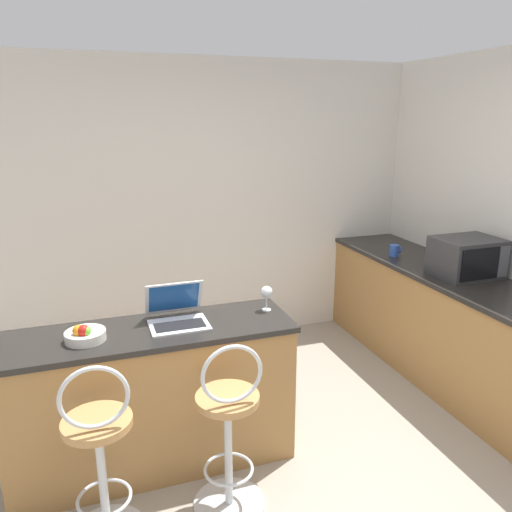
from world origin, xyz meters
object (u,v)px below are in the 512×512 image
object	(u,v)px
mug_blue	(394,250)
fruit_bowl	(85,335)
wine_glass_tall	(267,293)
laptop	(177,313)
bar_stool_near	(100,458)
microwave	(467,257)
bar_stool_far	(229,432)

from	to	relation	value
mug_blue	fruit_bowl	bearing A→B (deg)	-160.36
wine_glass_tall	mug_blue	size ratio (longest dim) A/B	1.60
laptop	wine_glass_tall	distance (m)	0.58
laptop	bar_stool_near	bearing A→B (deg)	-131.38
bar_stool_near	wine_glass_tall	world-z (taller)	wine_glass_tall
bar_stool_near	fruit_bowl	size ratio (longest dim) A/B	4.61
bar_stool_near	fruit_bowl	distance (m)	0.66
laptop	microwave	world-z (taller)	microwave
bar_stool_far	wine_glass_tall	xyz separation A→B (m)	(0.42, 0.57, 0.54)
wine_glass_tall	fruit_bowl	bearing A→B (deg)	-174.81
laptop	mug_blue	bearing A→B (deg)	21.77
bar_stool_near	wine_glass_tall	xyz separation A→B (m)	(1.08, 0.57, 0.54)
bar_stool_far	fruit_bowl	world-z (taller)	bar_stool_far
bar_stool_far	mug_blue	world-z (taller)	bar_stool_far
microwave	wine_glass_tall	world-z (taller)	microwave
bar_stool_near	laptop	size ratio (longest dim) A/B	2.96
bar_stool_far	mug_blue	size ratio (longest dim) A/B	10.13
microwave	fruit_bowl	size ratio (longest dim) A/B	2.17
bar_stool_far	microwave	world-z (taller)	microwave
fruit_bowl	laptop	bearing A→B (deg)	10.67
bar_stool_far	fruit_bowl	bearing A→B (deg)	145.39
laptop	microwave	distance (m)	2.29
bar_stool_near	fruit_bowl	bearing A→B (deg)	93.21
microwave	wine_glass_tall	bearing A→B (deg)	-174.51
mug_blue	bar_stool_near	bearing A→B (deg)	-151.55
bar_stool_near	mug_blue	world-z (taller)	bar_stool_near
laptop	fruit_bowl	bearing A→B (deg)	-169.33
microwave	wine_glass_tall	size ratio (longest dim) A/B	2.97
bar_stool_near	laptop	bearing A→B (deg)	48.62
bar_stool_near	bar_stool_far	world-z (taller)	same
bar_stool_far	mug_blue	xyz separation A→B (m)	(1.94, 1.41, 0.47)
bar_stool_near	microwave	xyz separation A→B (m)	(2.78, 0.74, 0.57)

